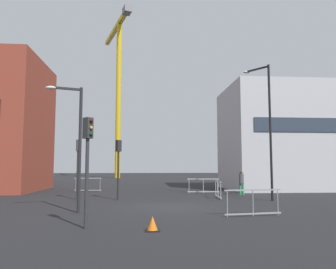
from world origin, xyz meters
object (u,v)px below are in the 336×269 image
(traffic_light_verge, at_px, (118,159))
(traffic_light_far, at_px, (78,159))
(traffic_cone_orange, at_px, (153,224))
(streetlamp_tall, at_px, (267,121))
(streetlamp_short, at_px, (75,136))
(pedestrian_walking, at_px, (241,181))
(construction_crane, at_px, (118,75))
(traffic_light_island, at_px, (87,153))

(traffic_light_verge, relative_size, traffic_light_far, 0.99)
(traffic_light_verge, xyz_separation_m, traffic_cone_orange, (1.77, -9.62, -2.23))
(streetlamp_tall, height_order, streetlamp_short, streetlamp_tall)
(traffic_light_far, xyz_separation_m, pedestrian_walking, (10.90, 2.33, -1.46))
(construction_crane, xyz_separation_m, traffic_light_far, (0.32, -36.21, -15.33))
(traffic_light_far, bearing_deg, construction_crane, 90.50)
(construction_crane, height_order, traffic_cone_orange, construction_crane)
(traffic_light_island, height_order, traffic_light_verge, traffic_light_island)
(construction_crane, distance_m, traffic_light_island, 48.25)
(traffic_light_island, bearing_deg, pedestrian_walking, 53.37)
(traffic_light_island, height_order, pedestrian_walking, traffic_light_island)
(streetlamp_short, bearing_deg, pedestrian_walking, 39.47)
(pedestrian_walking, bearing_deg, traffic_light_far, -167.92)
(construction_crane, bearing_deg, streetlamp_short, -88.25)
(construction_crane, xyz_separation_m, streetlamp_tall, (11.73, -37.64, -13.03))
(traffic_cone_orange, bearing_deg, traffic_light_verge, 100.44)
(streetlamp_short, distance_m, traffic_light_island, 3.91)
(construction_crane, height_order, streetlamp_tall, construction_crane)
(streetlamp_short, bearing_deg, traffic_light_island, -72.44)
(streetlamp_short, distance_m, traffic_light_verge, 5.73)
(traffic_light_far, height_order, traffic_cone_orange, traffic_light_far)
(streetlamp_tall, height_order, traffic_cone_orange, streetlamp_tall)
(traffic_light_verge, distance_m, pedestrian_walking, 8.95)
(traffic_light_island, distance_m, traffic_light_far, 9.71)
(construction_crane, distance_m, traffic_light_verge, 39.79)
(traffic_light_island, bearing_deg, traffic_light_far, 102.59)
(streetlamp_short, bearing_deg, construction_crane, 91.75)
(traffic_light_verge, bearing_deg, construction_crane, 94.39)
(streetlamp_tall, distance_m, pedestrian_walking, 5.34)
(construction_crane, height_order, traffic_light_verge, construction_crane)
(construction_crane, relative_size, traffic_light_far, 7.64)
(traffic_light_island, bearing_deg, traffic_cone_orange, -14.00)
(construction_crane, distance_m, traffic_light_far, 39.32)
(streetlamp_tall, relative_size, streetlamp_short, 1.47)
(traffic_light_island, distance_m, pedestrian_walking, 14.79)
(traffic_light_verge, xyz_separation_m, pedestrian_walking, (8.40, 2.73, -1.44))
(traffic_light_verge, bearing_deg, streetlamp_short, -105.65)
(construction_crane, relative_size, traffic_light_island, 7.62)
(streetlamp_short, xyz_separation_m, traffic_light_verge, (1.53, 5.45, -0.90))
(construction_crane, height_order, traffic_light_far, construction_crane)
(traffic_light_verge, distance_m, traffic_cone_orange, 10.03)
(streetlamp_short, xyz_separation_m, pedestrian_walking, (9.93, 8.18, -2.35))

